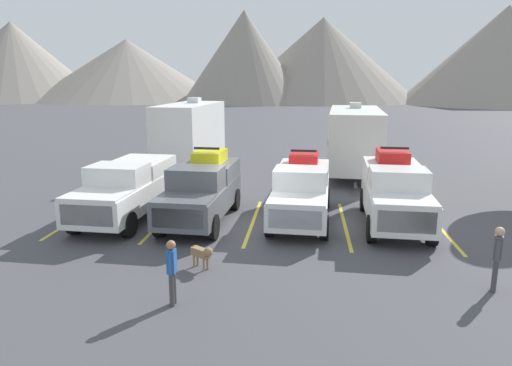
% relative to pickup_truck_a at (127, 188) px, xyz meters
% --- Properties ---
extents(ground_plane, '(240.00, 240.00, 0.00)m').
position_rel_pickup_truck_a_xyz_m(ground_plane, '(4.67, -0.74, -1.12)').
color(ground_plane, '#47474C').
extents(pickup_truck_a, '(2.41, 5.78, 2.10)m').
position_rel_pickup_truck_a_xyz_m(pickup_truck_a, '(0.00, 0.00, 0.00)').
color(pickup_truck_a, white).
rests_on(pickup_truck_a, ground).
extents(pickup_truck_b, '(2.27, 5.30, 2.57)m').
position_rel_pickup_truck_a_xyz_m(pickup_truck_b, '(2.83, -0.06, 0.04)').
color(pickup_truck_b, '#595B60').
rests_on(pickup_truck_b, ground).
extents(pickup_truck_c, '(2.28, 5.63, 2.44)m').
position_rel_pickup_truck_a_xyz_m(pickup_truck_c, '(6.38, 0.46, -0.01)').
color(pickup_truck_c, white).
rests_on(pickup_truck_c, ground).
extents(pickup_truck_d, '(2.33, 5.43, 2.64)m').
position_rel_pickup_truck_a_xyz_m(pickup_truck_d, '(9.63, 0.19, 0.08)').
color(pickup_truck_d, white).
rests_on(pickup_truck_d, ground).
extents(lot_stripe_a, '(0.12, 5.50, 0.01)m').
position_rel_pickup_truck_a_xyz_m(lot_stripe_a, '(-1.85, -0.07, -1.11)').
color(lot_stripe_a, gold).
rests_on(lot_stripe_a, ground).
extents(lot_stripe_b, '(0.12, 5.50, 0.01)m').
position_rel_pickup_truck_a_xyz_m(lot_stripe_b, '(1.41, -0.07, -1.11)').
color(lot_stripe_b, gold).
rests_on(lot_stripe_b, ground).
extents(lot_stripe_c, '(0.12, 5.50, 0.01)m').
position_rel_pickup_truck_a_xyz_m(lot_stripe_c, '(4.67, -0.07, -1.11)').
color(lot_stripe_c, gold).
rests_on(lot_stripe_c, ground).
extents(lot_stripe_d, '(0.12, 5.50, 0.01)m').
position_rel_pickup_truck_a_xyz_m(lot_stripe_d, '(7.93, -0.07, -1.11)').
color(lot_stripe_d, gold).
rests_on(lot_stripe_d, ground).
extents(lot_stripe_e, '(0.12, 5.50, 0.01)m').
position_rel_pickup_truck_a_xyz_m(lot_stripe_e, '(11.19, -0.07, -1.11)').
color(lot_stripe_e, gold).
rests_on(lot_stripe_e, ground).
extents(camper_trailer_a, '(2.77, 7.63, 3.97)m').
position_rel_pickup_truck_a_xyz_m(camper_trailer_a, '(0.20, 8.91, 0.97)').
color(camper_trailer_a, white).
rests_on(camper_trailer_a, ground).
extents(camper_trailer_b, '(3.12, 8.76, 3.73)m').
position_rel_pickup_truck_a_xyz_m(camper_trailer_b, '(9.06, 8.88, 0.85)').
color(camper_trailer_b, silver).
rests_on(camper_trailer_b, ground).
extents(person_a, '(0.21, 0.34, 1.55)m').
position_rel_pickup_truck_a_xyz_m(person_a, '(3.55, -6.54, -0.22)').
color(person_a, '#3F3F42').
rests_on(person_a, ground).
extents(person_b, '(0.26, 0.34, 1.63)m').
position_rel_pickup_truck_a_xyz_m(person_b, '(11.12, -5.04, -0.18)').
color(person_b, '#3F3F42').
rests_on(person_b, ground).
extents(dog, '(0.71, 0.55, 0.67)m').
position_rel_pickup_truck_a_xyz_m(dog, '(3.80, -4.47, -0.66)').
color(dog, olive).
rests_on(dog, ground).
extents(mountain_ridge, '(158.99, 47.37, 17.93)m').
position_rel_pickup_truck_a_xyz_m(mountain_ridge, '(1.09, 83.04, 7.07)').
color(mountain_ridge, gray).
rests_on(mountain_ridge, ground).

